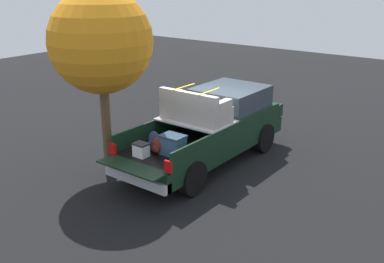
# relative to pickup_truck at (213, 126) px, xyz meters

# --- Properties ---
(ground_plane) EXTENTS (40.00, 40.00, 0.00)m
(ground_plane) POSITION_rel_pickup_truck_xyz_m (-0.39, 0.00, -0.99)
(ground_plane) COLOR black
(pickup_truck) EXTENTS (6.05, 2.06, 2.23)m
(pickup_truck) POSITION_rel_pickup_truck_xyz_m (0.00, 0.00, 0.00)
(pickup_truck) COLOR black
(pickup_truck) RESTS_ON ground_plane
(tree_background) EXTENTS (2.61, 2.61, 4.77)m
(tree_background) POSITION_rel_pickup_truck_xyz_m (-2.37, 1.78, 2.46)
(tree_background) COLOR brown
(tree_background) RESTS_ON ground_plane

